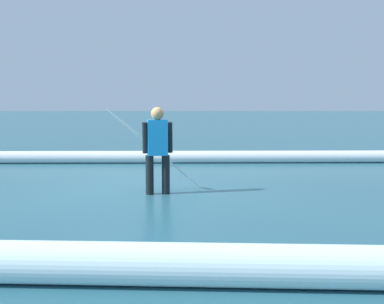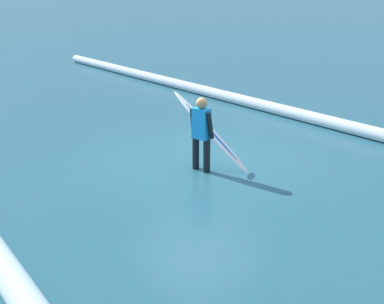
% 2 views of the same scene
% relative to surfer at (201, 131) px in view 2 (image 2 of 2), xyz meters
% --- Properties ---
extents(ground_plane, '(174.83, 174.83, 0.00)m').
position_rel_surfer_xyz_m(ground_plane, '(0.48, -0.37, -0.84)').
color(ground_plane, '#295E6E').
extents(surfer, '(0.51, 0.26, 1.50)m').
position_rel_surfer_xyz_m(surfer, '(0.00, 0.00, 0.00)').
color(surfer, black).
rests_on(surfer, ground_plane).
extents(surfboard, '(1.75, 0.86, 1.49)m').
position_rel_surfer_xyz_m(surfboard, '(0.06, -0.31, -0.10)').
color(surfboard, white).
rests_on(surfboard, ground_plane).
extents(wave_crest_foreground, '(21.08, 0.64, 0.32)m').
position_rel_surfer_xyz_m(wave_crest_foreground, '(3.17, -4.37, -0.67)').
color(wave_crest_foreground, white).
rests_on(wave_crest_foreground, ground_plane).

